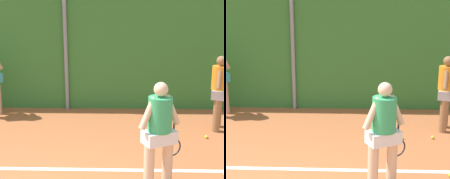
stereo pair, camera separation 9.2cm
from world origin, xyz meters
TOP-DOWN VIEW (x-y plane):
  - ground_plane at (0.00, 1.53)m, footprint 31.86×31.86m
  - hedge_fence_backdrop at (0.00, 5.23)m, footprint 20.71×0.25m
  - fence_post_center at (0.00, 5.06)m, footprint 0.10×0.10m
  - court_baseline_paint at (0.00, 1.62)m, footprint 15.13×0.10m
  - player_foreground_near at (1.99, 1.10)m, footprint 0.68×0.46m
  - player_midcourt at (3.55, 3.62)m, footprint 0.43×0.75m
  - tennis_ball_5 at (2.56, 3.00)m, footprint 0.07×0.07m
  - tennis_ball_8 at (3.19, 3.06)m, footprint 0.07×0.07m

SIDE VIEW (x-z plane):
  - ground_plane at x=0.00m, z-range 0.00..0.00m
  - court_baseline_paint at x=0.00m, z-range 0.00..0.01m
  - tennis_ball_5 at x=2.56m, z-range 0.00..0.07m
  - tennis_ball_8 at x=3.19m, z-range 0.00..0.07m
  - player_foreground_near at x=1.99m, z-range 0.10..1.72m
  - player_midcourt at x=3.55m, z-range 0.10..1.74m
  - hedge_fence_backdrop at x=0.00m, z-range 0.00..3.37m
  - fence_post_center at x=0.00m, z-range 0.00..3.64m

